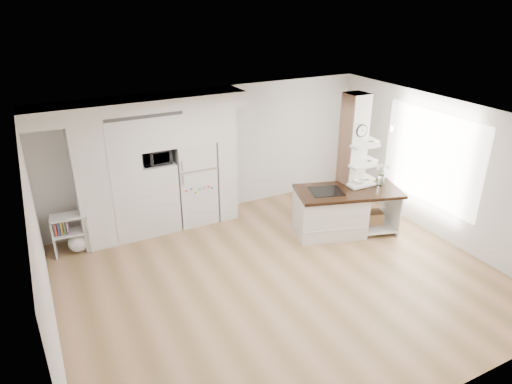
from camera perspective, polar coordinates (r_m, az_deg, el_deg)
floor at (r=7.88m, az=3.12°, el=-10.71°), size 7.00×6.00×0.01m
room at (r=6.99m, az=3.45°, el=1.89°), size 7.04×6.04×2.72m
cabinet_wall at (r=8.95m, az=-13.51°, el=3.90°), size 4.00×0.71×2.70m
refrigerator at (r=9.42m, az=-7.75°, el=1.27°), size 0.78×0.69×1.75m
column at (r=9.33m, az=12.54°, el=3.82°), size 0.69×0.90×2.70m
window at (r=9.46m, az=20.99°, el=4.00°), size 0.00×2.40×2.40m
pendant_light at (r=7.96m, az=13.62°, el=6.07°), size 0.12×0.12×0.10m
kitchen_island at (r=9.16m, az=9.91°, el=-2.32°), size 2.21×1.51×1.48m
bookshelf at (r=9.07m, az=-21.84°, el=-5.13°), size 0.67×0.42×0.76m
floor_plant_a at (r=9.77m, az=16.89°, el=-2.93°), size 0.28×0.24×0.45m
floor_plant_b at (r=10.51m, az=12.76°, el=-0.36°), size 0.33×0.33×0.51m
microwave at (r=8.93m, az=-12.40°, el=4.39°), size 0.54×0.37×0.30m
shelf_plant at (r=9.55m, az=13.17°, el=5.33°), size 0.27×0.23×0.30m
decor_bowl at (r=9.25m, az=12.86°, el=1.26°), size 0.22×0.22×0.05m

